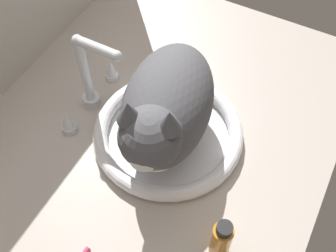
# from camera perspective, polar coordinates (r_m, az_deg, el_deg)

# --- Properties ---
(countertop) EXTENTS (1.05, 0.74, 0.03)m
(countertop) POSITION_cam_1_polar(r_m,az_deg,el_deg) (0.90, -2.88, -3.18)
(countertop) COLOR #ADA399
(countertop) RESTS_ON ground
(sink_basin) EXTENTS (0.32, 0.32, 0.03)m
(sink_basin) POSITION_cam_1_polar(r_m,az_deg,el_deg) (0.88, -0.00, -0.96)
(sink_basin) COLOR white
(sink_basin) RESTS_ON countertop
(faucet) EXTENTS (0.20, 0.12, 0.21)m
(faucet) POSITION_cam_1_polar(r_m,az_deg,el_deg) (0.90, -10.71, 6.16)
(faucet) COLOR silver
(faucet) RESTS_ON countertop
(cat) EXTENTS (0.38, 0.23, 0.22)m
(cat) POSITION_cam_1_polar(r_m,az_deg,el_deg) (0.78, -0.43, 2.19)
(cat) COLOR #4C4C51
(cat) RESTS_ON sink_basin
(amber_bottle) EXTENTS (0.04, 0.04, 0.11)m
(amber_bottle) POSITION_cam_1_polar(r_m,az_deg,el_deg) (0.74, 7.37, -15.31)
(amber_bottle) COLOR #C67A23
(amber_bottle) RESTS_ON countertop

